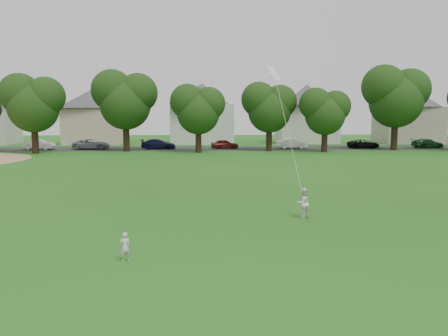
{
  "coord_description": "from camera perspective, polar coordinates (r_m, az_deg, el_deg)",
  "views": [
    {
      "loc": [
        -0.27,
        -14.5,
        4.32
      ],
      "look_at": [
        0.62,
        2.0,
        2.3
      ],
      "focal_mm": 35.0,
      "sensor_mm": 36.0,
      "label": 1
    }
  ],
  "objects": [
    {
      "name": "ground",
      "position": [
        15.13,
        -1.98,
        -9.62
      ],
      "size": [
        160.0,
        160.0,
        0.0
      ],
      "primitive_type": "plane",
      "color": "#1F4F12",
      "rests_on": "ground"
    },
    {
      "name": "toddler",
      "position": [
        13.41,
        -12.82,
        -10.02
      ],
      "size": [
        0.38,
        0.33,
        0.89
      ],
      "primitive_type": "imported",
      "rotation": [
        0.0,
        0.0,
        3.58
      ],
      "color": "silver",
      "rests_on": "ground"
    },
    {
      "name": "parked_cars",
      "position": [
        55.7,
        -0.0,
        3.16
      ],
      "size": [
        71.72,
        2.11,
        1.27
      ],
      "color": "black",
      "rests_on": "ground"
    },
    {
      "name": "street",
      "position": [
        56.66,
        -2.82,
        2.59
      ],
      "size": [
        90.0,
        7.0,
        0.01
      ],
      "primitive_type": "cube",
      "color": "#2D2D30",
      "rests_on": "ground"
    },
    {
      "name": "tree_row",
      "position": [
        51.29,
        4.46,
        8.86
      ],
      "size": [
        82.5,
        9.95,
        10.61
      ],
      "color": "black",
      "rests_on": "ground"
    },
    {
      "name": "older_boy",
      "position": [
        18.67,
        10.27,
        -4.51
      ],
      "size": [
        0.77,
        0.71,
        1.28
      ],
      "primitive_type": "imported",
      "rotation": [
        0.0,
        0.0,
        3.6
      ],
      "color": "white",
      "rests_on": "ground"
    },
    {
      "name": "kite",
      "position": [
        20.14,
        8.3,
        4.95
      ],
      "size": [
        0.96,
        2.46,
        6.7
      ],
      "color": "white",
      "rests_on": "ground"
    },
    {
      "name": "house_row",
      "position": [
        66.55,
        -0.9,
        7.73
      ],
      "size": [
        76.4,
        13.36,
        10.6
      ],
      "color": "beige",
      "rests_on": "ground"
    }
  ]
}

